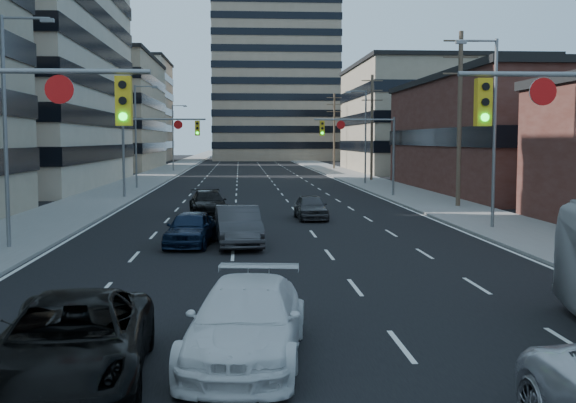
# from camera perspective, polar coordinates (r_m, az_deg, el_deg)

# --- Properties ---
(road_surface) EXTENTS (18.00, 300.00, 0.02)m
(road_surface) POSITION_cam_1_polar(r_m,az_deg,el_deg) (138.52, -3.21, 3.10)
(road_surface) COLOR black
(road_surface) RESTS_ON ground
(sidewalk_left) EXTENTS (5.00, 300.00, 0.15)m
(sidewalk_left) POSITION_cam_1_polar(r_m,az_deg,el_deg) (138.87, -7.97, 3.10)
(sidewalk_left) COLOR slate
(sidewalk_left) RESTS_ON ground
(sidewalk_right) EXTENTS (5.00, 300.00, 0.15)m
(sidewalk_right) POSITION_cam_1_polar(r_m,az_deg,el_deg) (139.12, 1.54, 3.14)
(sidewalk_right) COLOR slate
(sidewalk_right) RESTS_ON ground
(office_left_far) EXTENTS (20.00, 30.00, 16.00)m
(office_left_far) POSITION_cam_1_polar(r_m,az_deg,el_deg) (110.81, -15.65, 6.62)
(office_left_far) COLOR gray
(office_left_far) RESTS_ON ground
(storefront_right_mid) EXTENTS (20.00, 30.00, 9.00)m
(storefront_right_mid) POSITION_cam_1_polar(r_m,az_deg,el_deg) (63.77, 19.83, 4.79)
(storefront_right_mid) COLOR #472119
(storefront_right_mid) RESTS_ON ground
(office_right_far) EXTENTS (22.00, 28.00, 14.00)m
(office_right_far) POSITION_cam_1_polar(r_m,az_deg,el_deg) (100.06, 11.61, 6.34)
(office_right_far) COLOR gray
(office_right_far) RESTS_ON ground
(apartment_tower) EXTENTS (26.00, 26.00, 58.00)m
(apartment_tower) POSITION_cam_1_polar(r_m,az_deg,el_deg) (160.54, -1.14, 13.73)
(apartment_tower) COLOR gray
(apartment_tower) RESTS_ON ground
(bg_block_left) EXTENTS (24.00, 24.00, 20.00)m
(bg_block_left) POSITION_cam_1_polar(r_m,az_deg,el_deg) (150.89, -14.05, 6.91)
(bg_block_left) COLOR #ADA089
(bg_block_left) RESTS_ON ground
(bg_block_right) EXTENTS (22.00, 22.00, 12.00)m
(bg_block_right) POSITION_cam_1_polar(r_m,az_deg,el_deg) (142.45, 9.82, 5.50)
(bg_block_right) COLOR gray
(bg_block_right) RESTS_ON ground
(signal_far_left) EXTENTS (6.09, 0.33, 6.00)m
(signal_far_left) POSITION_cam_1_polar(r_m,az_deg,el_deg) (53.79, -10.45, 4.82)
(signal_far_left) COLOR slate
(signal_far_left) RESTS_ON ground
(signal_far_right) EXTENTS (6.09, 0.33, 6.00)m
(signal_far_right) POSITION_cam_1_polar(r_m,az_deg,el_deg) (54.23, 5.96, 4.87)
(signal_far_right) COLOR slate
(signal_far_right) RESTS_ON ground
(utility_pole_block) EXTENTS (2.20, 0.28, 11.00)m
(utility_pole_block) POSITION_cam_1_polar(r_m,az_deg,el_deg) (46.54, 13.40, 6.59)
(utility_pole_block) COLOR #4C3D2D
(utility_pole_block) RESTS_ON ground
(utility_pole_midblock) EXTENTS (2.20, 0.28, 11.00)m
(utility_pole_midblock) POSITION_cam_1_polar(r_m,az_deg,el_deg) (75.71, 6.64, 5.98)
(utility_pole_midblock) COLOR #4C3D2D
(utility_pole_midblock) RESTS_ON ground
(utility_pole_distant) EXTENTS (2.20, 0.28, 11.00)m
(utility_pole_distant) POSITION_cam_1_polar(r_m,az_deg,el_deg) (105.35, 3.66, 5.68)
(utility_pole_distant) COLOR #4C3D2D
(utility_pole_distant) RESTS_ON ground
(streetlight_left_near) EXTENTS (2.03, 0.22, 9.00)m
(streetlight_left_near) POSITION_cam_1_polar(r_m,az_deg,el_deg) (29.79, -21.18, 6.04)
(streetlight_left_near) COLOR slate
(streetlight_left_near) RESTS_ON ground
(streetlight_left_mid) EXTENTS (2.03, 0.22, 9.00)m
(streetlight_left_mid) POSITION_cam_1_polar(r_m,az_deg,el_deg) (64.06, -11.80, 5.47)
(streetlight_left_mid) COLOR slate
(streetlight_left_mid) RESTS_ON ground
(streetlight_left_far) EXTENTS (2.03, 0.22, 9.00)m
(streetlight_left_far) POSITION_cam_1_polar(r_m,az_deg,el_deg) (98.84, -8.99, 5.27)
(streetlight_left_far) COLOR slate
(streetlight_left_far) RESTS_ON ground
(streetlight_right_near) EXTENTS (2.03, 0.22, 9.00)m
(streetlight_right_near) POSITION_cam_1_polar(r_m,az_deg,el_deg) (35.49, 15.77, 5.94)
(streetlight_right_near) COLOR slate
(streetlight_right_near) RESTS_ON ground
(streetlight_right_far) EXTENTS (2.03, 0.22, 9.00)m
(streetlight_right_far) POSITION_cam_1_polar(r_m,az_deg,el_deg) (69.47, 6.02, 5.49)
(streetlight_right_far) COLOR slate
(streetlight_right_far) RESTS_ON ground
(black_pickup) EXTENTS (2.93, 5.76, 1.56)m
(black_pickup) POSITION_cam_1_polar(r_m,az_deg,el_deg) (13.29, -16.74, -10.61)
(black_pickup) COLOR black
(black_pickup) RESTS_ON ground
(white_van) EXTENTS (2.80, 5.52, 1.53)m
(white_van) POSITION_cam_1_polar(r_m,az_deg,el_deg) (14.18, -3.31, -9.48)
(white_van) COLOR silver
(white_van) RESTS_ON ground
(sedan_blue) EXTENTS (2.15, 4.39, 1.44)m
(sedan_blue) POSITION_cam_1_polar(r_m,az_deg,el_deg) (29.34, -7.73, -2.14)
(sedan_blue) COLOR black
(sedan_blue) RESTS_ON ground
(sedan_grey_center) EXTENTS (2.07, 5.01, 1.61)m
(sedan_grey_center) POSITION_cam_1_polar(r_m,az_deg,el_deg) (29.21, -3.96, -1.97)
(sedan_grey_center) COLOR #323235
(sedan_grey_center) RESTS_ON ground
(sedan_black_far) EXTENTS (2.56, 5.08, 1.41)m
(sedan_black_far) POSITION_cam_1_polar(r_m,az_deg,el_deg) (41.02, -6.32, -0.15)
(sedan_black_far) COLOR black
(sedan_black_far) RESTS_ON ground
(sedan_grey_right) EXTENTS (1.72, 4.03, 1.36)m
(sedan_grey_right) POSITION_cam_1_polar(r_m,az_deg,el_deg) (38.85, 1.81, -0.45)
(sedan_grey_right) COLOR #39393B
(sedan_grey_right) RESTS_ON ground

